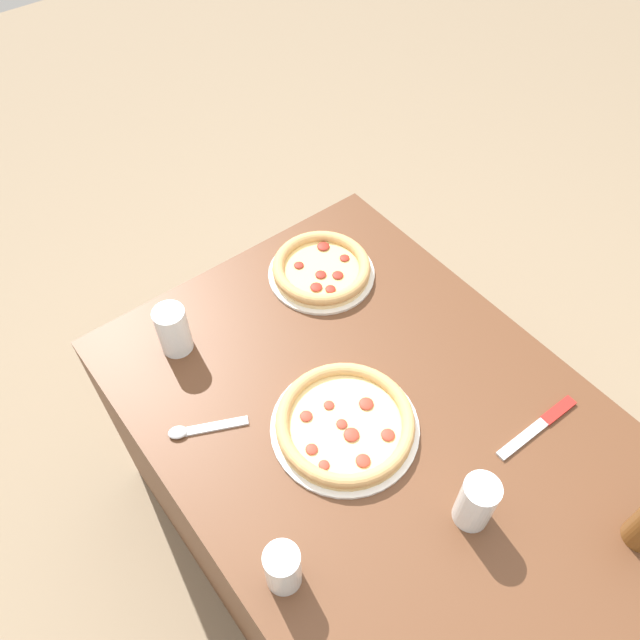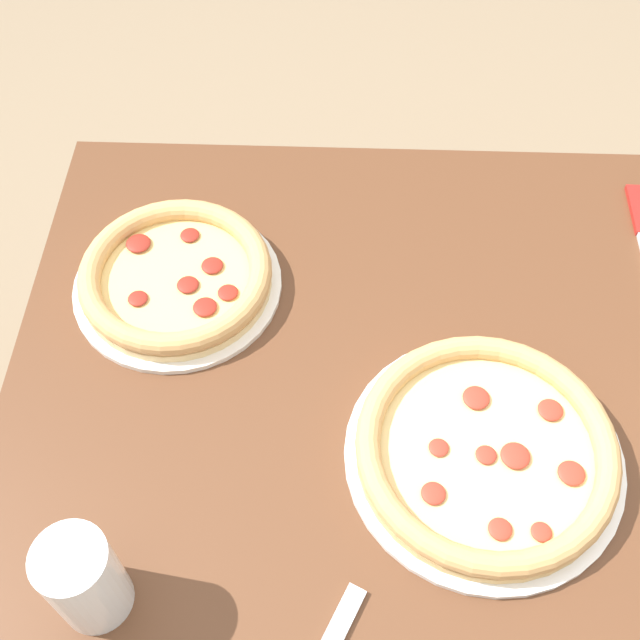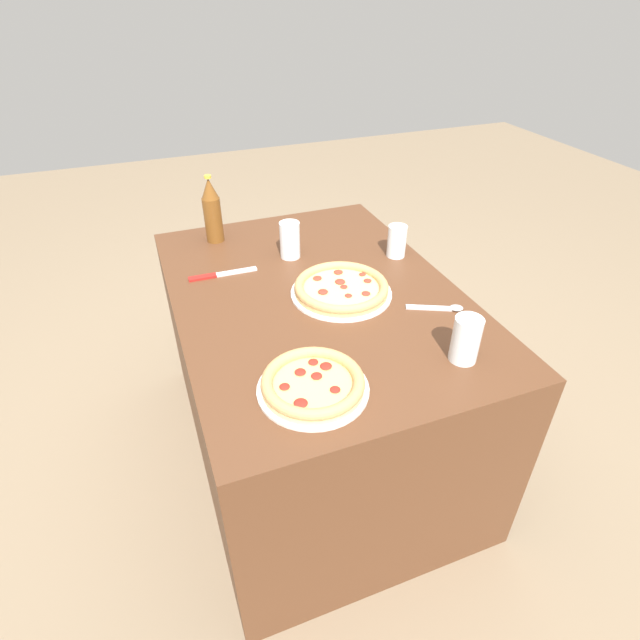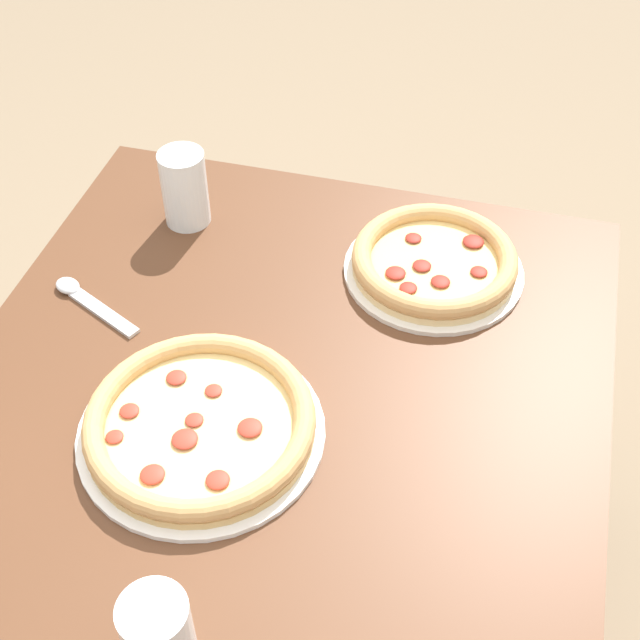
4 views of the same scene
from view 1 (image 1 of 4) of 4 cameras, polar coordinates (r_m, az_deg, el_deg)
ground_plane at (r=2.01m, az=4.05°, el=-19.28°), size 8.00×8.00×0.00m
table at (r=1.68m, az=4.74°, el=-15.28°), size 1.23×0.88×0.71m
pizza_veggie at (r=1.33m, az=2.31°, el=-9.44°), size 0.32×0.32×0.04m
pizza_pepperoni at (r=1.60m, az=0.13°, el=4.69°), size 0.27×0.27×0.04m
glass_orange_juice at (r=1.46m, az=-13.26°, el=-0.96°), size 0.07×0.07×0.13m
glass_cola at (r=1.19m, az=-3.40°, el=-21.78°), size 0.07×0.07×0.11m
glass_water at (r=1.25m, az=13.89°, el=-16.10°), size 0.07×0.07×0.13m
knife at (r=1.43m, az=19.51°, el=-9.01°), size 0.03×0.23×0.01m
spoon at (r=1.37m, az=-11.26°, el=-9.78°), size 0.10×0.16×0.01m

